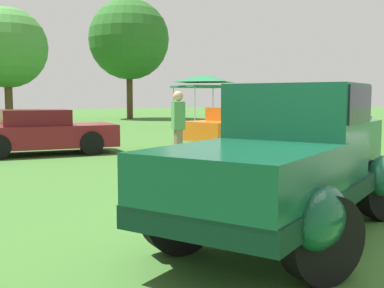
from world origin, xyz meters
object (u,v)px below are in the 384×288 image
(feature_pickup_truck, at_px, (293,159))
(show_car_burgundy, at_px, (41,132))
(show_car_skyblue, at_px, (312,121))
(canopy_tent_center_field, at_px, (205,80))
(spectator_between_cars, at_px, (178,127))
(show_car_orange, at_px, (244,126))

(feature_pickup_truck, relative_size, show_car_burgundy, 1.09)
(show_car_burgundy, distance_m, show_car_skyblue, 11.08)
(feature_pickup_truck, distance_m, canopy_tent_center_field, 19.65)
(feature_pickup_truck, height_order, show_car_skyblue, feature_pickup_truck)
(feature_pickup_truck, relative_size, canopy_tent_center_field, 1.60)
(show_car_skyblue, distance_m, spectator_between_cars, 10.43)
(feature_pickup_truck, height_order, canopy_tent_center_field, canopy_tent_center_field)
(show_car_skyblue, distance_m, canopy_tent_center_field, 7.16)
(feature_pickup_truck, xyz_separation_m, spectator_between_cars, (1.09, 5.15, 0.05))
(show_car_skyblue, xyz_separation_m, spectator_between_cars, (-8.80, -5.60, 0.31))
(show_car_orange, relative_size, show_car_skyblue, 0.98)
(show_car_skyblue, relative_size, canopy_tent_center_field, 1.70)
(show_car_orange, distance_m, spectator_between_cars, 5.84)
(show_car_skyblue, bearing_deg, canopy_tent_center_field, 100.07)
(show_car_orange, xyz_separation_m, show_car_skyblue, (4.46, 1.69, 0.00))
(feature_pickup_truck, height_order, spectator_between_cars, feature_pickup_truck)
(show_car_burgundy, xyz_separation_m, canopy_tent_center_field, (9.77, 8.35, 1.82))
(show_car_skyblue, height_order, spectator_between_cars, spectator_between_cars)
(show_car_orange, bearing_deg, canopy_tent_center_field, 69.07)
(show_car_orange, relative_size, spectator_between_cars, 2.68)
(canopy_tent_center_field, bearing_deg, show_car_orange, -110.93)
(show_car_burgundy, relative_size, canopy_tent_center_field, 1.47)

